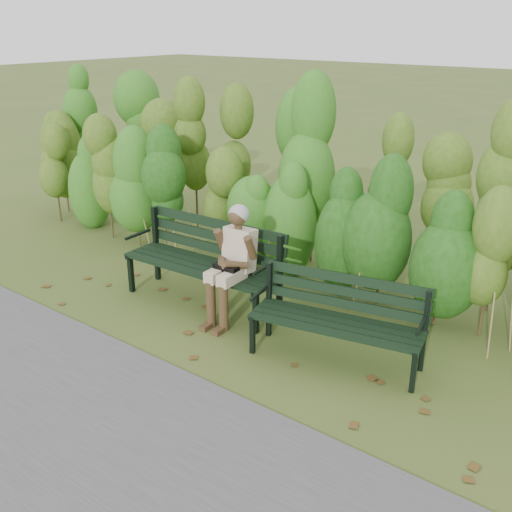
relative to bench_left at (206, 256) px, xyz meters
The scene contains 7 objects.
ground 1.00m from the bench_left, 26.14° to the right, with size 80.00×80.00×0.00m, color #3F5A21.
footpath 2.72m from the bench_left, 73.95° to the right, with size 60.00×2.50×0.01m, color #474749.
hedge_band 1.81m from the bench_left, 63.84° to the left, with size 11.04×1.67×2.42m.
leaf_litter 0.88m from the bench_left, 51.02° to the right, with size 5.92×2.00×0.01m.
bench_left is the anchor object (origin of this frame).
bench_right 1.90m from the bench_left, ahead, with size 1.74×0.88×0.83m.
seated_woman 0.58m from the bench_left, 17.14° to the right, with size 0.49×0.72×1.30m.
Camera 1 is at (3.66, -4.41, 3.13)m, focal length 42.00 mm.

